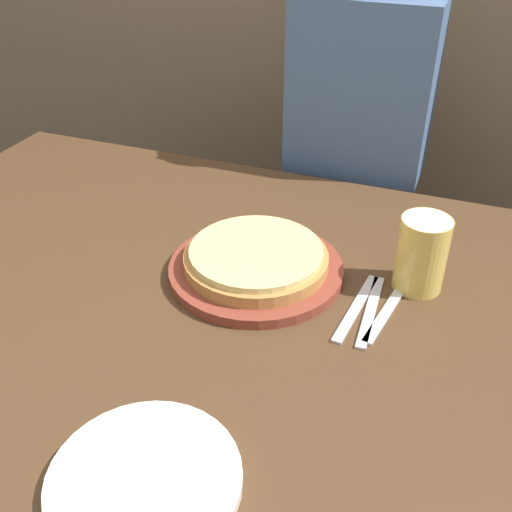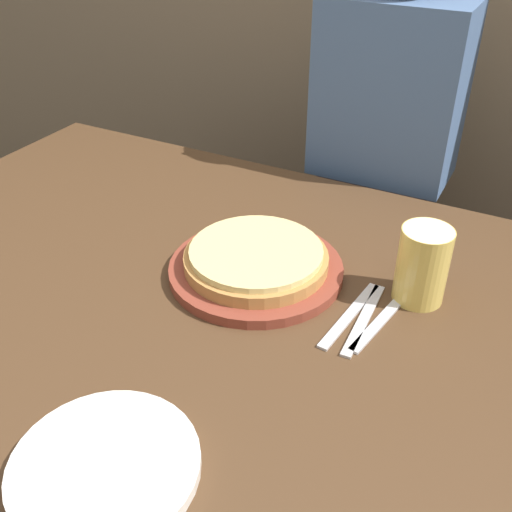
{
  "view_description": "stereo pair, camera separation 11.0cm",
  "coord_description": "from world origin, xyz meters",
  "px_view_note": "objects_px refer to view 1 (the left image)",
  "views": [
    {
      "loc": [
        0.36,
        -0.74,
        1.36
      ],
      "look_at": [
        0.03,
        0.11,
        0.75
      ],
      "focal_mm": 42.0,
      "sensor_mm": 36.0,
      "label": 1
    },
    {
      "loc": [
        0.46,
        -0.7,
        1.36
      ],
      "look_at": [
        0.03,
        0.11,
        0.75
      ],
      "focal_mm": 42.0,
      "sensor_mm": 36.0,
      "label": 2
    }
  ],
  "objects_px": {
    "dinner_knife": "(371,311)",
    "diner_person": "(353,182)",
    "fork": "(356,307)",
    "beer_glass": "(422,251)",
    "dinner_plate": "(145,480)",
    "spoon": "(385,314)",
    "pizza_on_board": "(256,263)"
  },
  "relations": [
    {
      "from": "dinner_knife",
      "to": "diner_person",
      "type": "height_order",
      "value": "diner_person"
    },
    {
      "from": "fork",
      "to": "dinner_knife",
      "type": "xyz_separation_m",
      "value": [
        0.03,
        0.0,
        0.0
      ]
    },
    {
      "from": "diner_person",
      "to": "beer_glass",
      "type": "bearing_deg",
      "value": -65.72
    },
    {
      "from": "dinner_plate",
      "to": "spoon",
      "type": "distance_m",
      "value": 0.49
    },
    {
      "from": "beer_glass",
      "to": "dinner_knife",
      "type": "height_order",
      "value": "beer_glass"
    },
    {
      "from": "fork",
      "to": "dinner_knife",
      "type": "bearing_deg",
      "value": 0.0
    },
    {
      "from": "pizza_on_board",
      "to": "dinner_plate",
      "type": "distance_m",
      "value": 0.47
    },
    {
      "from": "dinner_knife",
      "to": "pizza_on_board",
      "type": "bearing_deg",
      "value": 170.92
    },
    {
      "from": "beer_glass",
      "to": "fork",
      "type": "xyz_separation_m",
      "value": [
        -0.09,
        -0.1,
        -0.07
      ]
    },
    {
      "from": "fork",
      "to": "dinner_knife",
      "type": "height_order",
      "value": "same"
    },
    {
      "from": "pizza_on_board",
      "to": "dinner_knife",
      "type": "xyz_separation_m",
      "value": [
        0.22,
        -0.04,
        -0.02
      ]
    },
    {
      "from": "diner_person",
      "to": "spoon",
      "type": "bearing_deg",
      "value": -72.55
    },
    {
      "from": "pizza_on_board",
      "to": "beer_glass",
      "type": "distance_m",
      "value": 0.3
    },
    {
      "from": "pizza_on_board",
      "to": "diner_person",
      "type": "xyz_separation_m",
      "value": [
        0.06,
        0.58,
        -0.09
      ]
    },
    {
      "from": "fork",
      "to": "dinner_knife",
      "type": "distance_m",
      "value": 0.03
    },
    {
      "from": "spoon",
      "to": "diner_person",
      "type": "relative_size",
      "value": 0.13
    },
    {
      "from": "dinner_plate",
      "to": "spoon",
      "type": "height_order",
      "value": "dinner_plate"
    },
    {
      "from": "beer_glass",
      "to": "fork",
      "type": "distance_m",
      "value": 0.15
    },
    {
      "from": "beer_glass",
      "to": "spoon",
      "type": "xyz_separation_m",
      "value": [
        -0.04,
        -0.1,
        -0.07
      ]
    },
    {
      "from": "pizza_on_board",
      "to": "dinner_plate",
      "type": "height_order",
      "value": "pizza_on_board"
    },
    {
      "from": "pizza_on_board",
      "to": "dinner_plate",
      "type": "relative_size",
      "value": 1.34
    },
    {
      "from": "pizza_on_board",
      "to": "spoon",
      "type": "relative_size",
      "value": 1.89
    },
    {
      "from": "beer_glass",
      "to": "dinner_plate",
      "type": "relative_size",
      "value": 0.57
    },
    {
      "from": "beer_glass",
      "to": "spoon",
      "type": "height_order",
      "value": "beer_glass"
    },
    {
      "from": "beer_glass",
      "to": "dinner_plate",
      "type": "xyz_separation_m",
      "value": [
        -0.25,
        -0.54,
        -0.07
      ]
    },
    {
      "from": "pizza_on_board",
      "to": "diner_person",
      "type": "bearing_deg",
      "value": 84.4
    },
    {
      "from": "fork",
      "to": "beer_glass",
      "type": "bearing_deg",
      "value": 50.3
    },
    {
      "from": "dinner_plate",
      "to": "fork",
      "type": "distance_m",
      "value": 0.47
    },
    {
      "from": "pizza_on_board",
      "to": "spoon",
      "type": "xyz_separation_m",
      "value": [
        0.25,
        -0.04,
        -0.02
      ]
    },
    {
      "from": "dinner_knife",
      "to": "diner_person",
      "type": "relative_size",
      "value": 0.16
    },
    {
      "from": "beer_glass",
      "to": "dinner_knife",
      "type": "bearing_deg",
      "value": -120.59
    },
    {
      "from": "fork",
      "to": "diner_person",
      "type": "relative_size",
      "value": 0.16
    }
  ]
}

